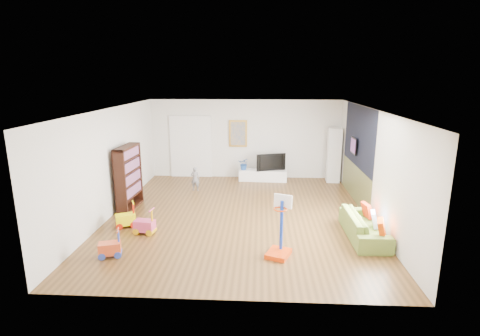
# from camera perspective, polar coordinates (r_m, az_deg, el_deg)

# --- Properties ---
(floor) EXTENTS (6.50, 7.50, 0.00)m
(floor) POSITION_cam_1_polar(r_m,az_deg,el_deg) (9.67, -0.13, -7.20)
(floor) COLOR brown
(floor) RESTS_ON ground
(ceiling) EXTENTS (6.50, 7.50, 0.00)m
(ceiling) POSITION_cam_1_polar(r_m,az_deg,el_deg) (9.06, -0.14, 8.95)
(ceiling) COLOR white
(ceiling) RESTS_ON ground
(wall_back) EXTENTS (6.50, 0.00, 2.70)m
(wall_back) POSITION_cam_1_polar(r_m,az_deg,el_deg) (12.95, 0.82, 4.42)
(wall_back) COLOR silver
(wall_back) RESTS_ON ground
(wall_front) EXTENTS (6.50, 0.00, 2.70)m
(wall_front) POSITION_cam_1_polar(r_m,az_deg,el_deg) (5.70, -2.31, -8.07)
(wall_front) COLOR silver
(wall_front) RESTS_ON ground
(wall_left) EXTENTS (0.00, 7.50, 2.70)m
(wall_left) POSITION_cam_1_polar(r_m,az_deg,el_deg) (10.00, -19.08, 0.81)
(wall_left) COLOR beige
(wall_left) RESTS_ON ground
(wall_right) EXTENTS (0.00, 7.50, 2.70)m
(wall_right) POSITION_cam_1_polar(r_m,az_deg,el_deg) (9.65, 19.51, 0.33)
(wall_right) COLOR white
(wall_right) RESTS_ON ground
(navy_accent) EXTENTS (0.01, 3.20, 1.70)m
(navy_accent) POSITION_cam_1_polar(r_m,az_deg,el_deg) (10.88, 17.63, 4.62)
(navy_accent) COLOR black
(navy_accent) RESTS_ON wall_right
(olive_wainscot) EXTENTS (0.01, 3.20, 1.00)m
(olive_wainscot) POSITION_cam_1_polar(r_m,az_deg,el_deg) (11.16, 17.13, -2.23)
(olive_wainscot) COLOR brown
(olive_wainscot) RESTS_ON wall_right
(doorway) EXTENTS (1.45, 0.06, 2.10)m
(doorway) POSITION_cam_1_polar(r_m,az_deg,el_deg) (13.17, -7.49, 3.14)
(doorway) COLOR white
(doorway) RESTS_ON ground
(painting_back) EXTENTS (0.62, 0.06, 0.92)m
(painting_back) POSITION_cam_1_polar(r_m,az_deg,el_deg) (12.89, -0.30, 5.27)
(painting_back) COLOR gold
(painting_back) RESTS_ON wall_back
(artwork_right) EXTENTS (0.04, 0.56, 0.46)m
(artwork_right) POSITION_cam_1_polar(r_m,az_deg,el_deg) (11.11, 16.94, 3.27)
(artwork_right) COLOR #7F3F8C
(artwork_right) RESTS_ON wall_right
(media_console) EXTENTS (1.63, 0.47, 0.38)m
(media_console) POSITION_cam_1_polar(r_m,az_deg,el_deg) (12.73, 3.50, -1.13)
(media_console) COLOR white
(media_console) RESTS_ON ground
(tall_cabinet) EXTENTS (0.45, 0.45, 1.82)m
(tall_cabinet) POSITION_cam_1_polar(r_m,az_deg,el_deg) (12.83, 14.12, 1.90)
(tall_cabinet) COLOR white
(tall_cabinet) RESTS_ON ground
(bookshelf) EXTENTS (0.36, 1.18, 1.70)m
(bookshelf) POSITION_cam_1_polar(r_m,az_deg,el_deg) (10.37, -16.62, -1.40)
(bookshelf) COLOR black
(bookshelf) RESTS_ON ground
(sofa) EXTENTS (0.74, 1.85, 0.54)m
(sofa) POSITION_cam_1_polar(r_m,az_deg,el_deg) (8.76, 18.41, -8.36)
(sofa) COLOR olive
(sofa) RESTS_ON ground
(basketball_hoop) EXTENTS (0.58, 0.63, 1.23)m
(basketball_hoop) POSITION_cam_1_polar(r_m,az_deg,el_deg) (7.41, 5.99, -8.92)
(basketball_hoop) COLOR red
(basketball_hoop) RESTS_ON ground
(ride_on_yellow) EXTENTS (0.52, 0.44, 0.60)m
(ride_on_yellow) POSITION_cam_1_polar(r_m,az_deg,el_deg) (9.25, -17.07, -6.88)
(ride_on_yellow) COLOR #FCF404
(ride_on_yellow) RESTS_ON ground
(ride_on_orange) EXTENTS (0.48, 0.37, 0.56)m
(ride_on_orange) POSITION_cam_1_polar(r_m,az_deg,el_deg) (7.90, -19.28, -10.84)
(ride_on_orange) COLOR #D84C24
(ride_on_orange) RESTS_ON ground
(ride_on_pink) EXTENTS (0.48, 0.34, 0.59)m
(ride_on_pink) POSITION_cam_1_polar(r_m,az_deg,el_deg) (8.77, -14.37, -7.86)
(ride_on_pink) COLOR #CD3F6C
(ride_on_pink) RESTS_ON ground
(child) EXTENTS (0.29, 0.20, 0.76)m
(child) POSITION_cam_1_polar(r_m,az_deg,el_deg) (11.67, -6.85, -1.63)
(child) COLOR slate
(child) RESTS_ON ground
(tv) EXTENTS (1.00, 0.43, 0.58)m
(tv) POSITION_cam_1_polar(r_m,az_deg,el_deg) (12.65, 4.61, 0.98)
(tv) COLOR black
(tv) RESTS_ON media_console
(vase_plant) EXTENTS (0.44, 0.41, 0.42)m
(vase_plant) POSITION_cam_1_polar(r_m,az_deg,el_deg) (12.66, 0.62, 0.65)
(vase_plant) COLOR #1D4998
(vase_plant) RESTS_ON media_console
(pillow_left) EXTENTS (0.22, 0.42, 0.41)m
(pillow_left) POSITION_cam_1_polar(r_m,az_deg,el_deg) (8.26, 20.81, -8.79)
(pillow_left) COLOR #CA3A02
(pillow_left) RESTS_ON sofa
(pillow_center) EXTENTS (0.17, 0.36, 0.34)m
(pillow_center) POSITION_cam_1_polar(r_m,az_deg,el_deg) (8.77, 19.80, -7.36)
(pillow_center) COLOR white
(pillow_center) RESTS_ON sofa
(pillow_right) EXTENTS (0.16, 0.36, 0.34)m
(pillow_right) POSITION_cam_1_polar(r_m,az_deg,el_deg) (9.27, 18.75, -6.12)
(pillow_right) COLOR #B8210A
(pillow_right) RESTS_ON sofa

